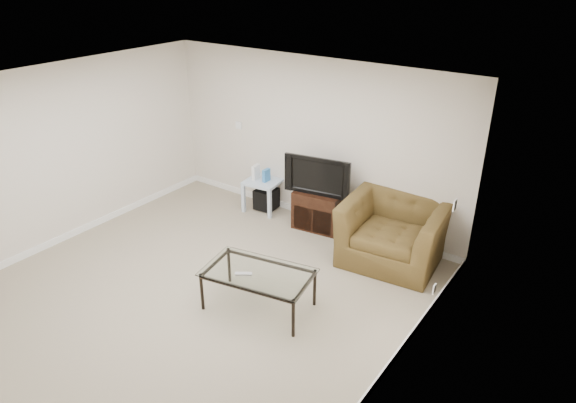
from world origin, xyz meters
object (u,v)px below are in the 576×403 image
Objects in this scene: side_table at (264,195)px; subwoofer at (266,199)px; tv_stand at (319,209)px; coffee_table at (259,290)px; television at (319,174)px; recliner at (394,223)px.

side_table is 0.08m from subwoofer.
tv_stand is 0.57× the size of coffee_table.
tv_stand is 2.17× the size of subwoofer.
side_table is 2.60m from coffee_table.
television is at bearing 103.18° from coffee_table.
coffee_table is (0.49, -2.09, -0.05)m from tv_stand.
tv_stand is 1.35m from recliner.
television is 2.86× the size of subwoofer.
side_table is 2.39m from recliner.
side_table is at bearing 172.65° from tv_stand.
side_table is (-1.06, 0.03, -0.62)m from television.
television is at bearing -3.05° from subwoofer.
subwoofer is (-1.03, 0.03, -0.11)m from tv_stand.
recliner is (1.30, -0.20, -0.31)m from television.
subwoofer is (-1.03, 0.05, -0.70)m from television.
recliner is 2.06m from coffee_table.
recliner is at bearing 66.28° from coffee_table.
subwoofer is 2.38m from recliner.
recliner is 1.05× the size of coffee_table.
recliner reaches higher than side_table.
tv_stand is at bearing 103.11° from coffee_table.
subwoofer is at bearing 166.72° from television.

